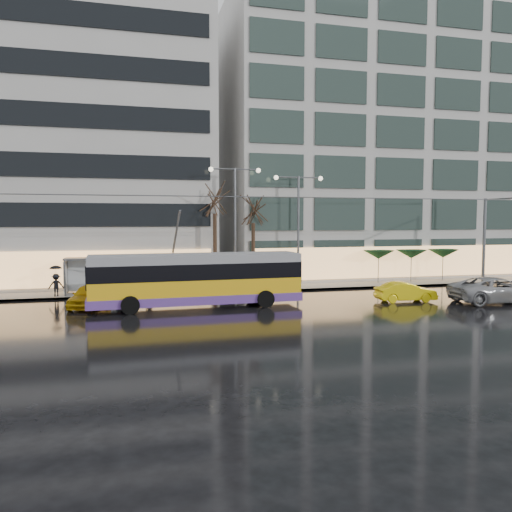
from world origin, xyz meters
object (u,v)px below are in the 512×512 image
object	(u,v)px
street_lamp_near	(235,210)
taxi_a	(90,296)
trolleybus	(197,281)
bus_shelter	(91,267)

from	to	relation	value
street_lamp_near	taxi_a	distance (m)	12.53
trolleybus	taxi_a	size ratio (longest dim) A/B	3.05
trolleybus	taxi_a	world-z (taller)	trolleybus
trolleybus	bus_shelter	distance (m)	9.36
trolleybus	taxi_a	xyz separation A→B (m)	(-6.31, 1.56, -0.88)
bus_shelter	taxi_a	size ratio (longest dim) A/B	1.01
bus_shelter	taxi_a	bearing A→B (deg)	-86.89
trolleybus	bus_shelter	size ratio (longest dim) A/B	3.03
trolleybus	street_lamp_near	xyz separation A→B (m)	(3.80, 6.76, 4.40)
street_lamp_near	bus_shelter	bearing A→B (deg)	-179.37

